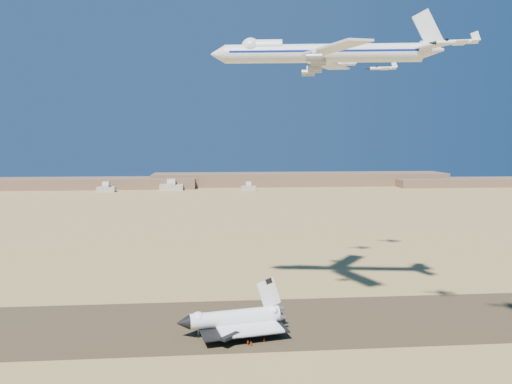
{
  "coord_description": "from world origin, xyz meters",
  "views": [
    {
      "loc": [
        -7.29,
        -169.17,
        63.68
      ],
      "look_at": [
        8.43,
        8.0,
        45.52
      ],
      "focal_mm": 35.0,
      "sensor_mm": 36.0,
      "label": 1
    }
  ],
  "objects": [
    {
      "name": "crew_a",
      "position": [
        8.8,
        -17.39,
        0.84
      ],
      "size": [
        0.54,
        0.66,
        1.56
      ],
      "primitive_type": "imported",
      "rotation": [
        0.0,
        0.0,
        1.24
      ],
      "color": "#CA3D0B",
      "rests_on": "runway"
    },
    {
      "name": "ridgeline",
      "position": [
        65.32,
        527.31,
        7.63
      ],
      "size": [
        960.0,
        90.0,
        18.0
      ],
      "color": "brown",
      "rests_on": "ground"
    },
    {
      "name": "ground",
      "position": [
        0.0,
        0.0,
        0.0
      ],
      "size": [
        1200.0,
        1200.0,
        0.0
      ],
      "primitive_type": "plane",
      "color": "tan",
      "rests_on": "ground"
    },
    {
      "name": "hangars",
      "position": [
        -64.0,
        478.43,
        4.83
      ],
      "size": [
        200.5,
        29.5,
        30.0
      ],
      "color": "#BBB4A6",
      "rests_on": "ground"
    },
    {
      "name": "chase_jet_c",
      "position": [
        50.88,
        52.51,
        97.86
      ],
      "size": [
        13.96,
        7.53,
        3.48
      ],
      "rotation": [
        0.0,
        0.0,
        -0.07
      ],
      "color": "white"
    },
    {
      "name": "shuttle",
      "position": [
        -0.44,
        -9.33,
        4.86
      ],
      "size": [
        36.65,
        27.19,
        18.06
      ],
      "rotation": [
        0.0,
        0.0,
        0.2
      ],
      "color": "white",
      "rests_on": "runway"
    },
    {
      "name": "carrier_747",
      "position": [
        29.44,
        7.75,
        94.49
      ],
      "size": [
        82.03,
        62.73,
        20.36
      ],
      "rotation": [
        0.0,
        0.0,
        -0.14
      ],
      "color": "white"
    },
    {
      "name": "crew_c",
      "position": [
        4.37,
        -19.97,
        0.84
      ],
      "size": [
        0.96,
        0.98,
        1.56
      ],
      "primitive_type": "imported",
      "rotation": [
        0.0,
        0.0,
        2.32
      ],
      "color": "#CA3D0B",
      "rests_on": "runway"
    },
    {
      "name": "chase_jet_a",
      "position": [
        60.28,
        -33.4,
        91.01
      ],
      "size": [
        13.56,
        7.88,
        3.45
      ],
      "rotation": [
        0.0,
        0.0,
        -0.28
      ],
      "color": "white"
    },
    {
      "name": "runway",
      "position": [
        0.0,
        0.0,
        0.03
      ],
      "size": [
        600.0,
        50.0,
        0.06
      ],
      "primitive_type": "cube",
      "color": "#4A3E25",
      "rests_on": "ground"
    },
    {
      "name": "crew_b",
      "position": [
        3.49,
        -19.12,
        0.92
      ],
      "size": [
        0.59,
        0.89,
        1.73
      ],
      "primitive_type": "imported",
      "rotation": [
        0.0,
        0.0,
        1.7
      ],
      "color": "#CA3D0B",
      "rests_on": "runway"
    },
    {
      "name": "chase_jet_d",
      "position": [
        75.43,
        70.55,
        98.89
      ],
      "size": [
        15.35,
        8.86,
        3.9
      ],
      "rotation": [
        0.0,
        0.0,
        -0.25
      ],
      "color": "white"
    }
  ]
}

